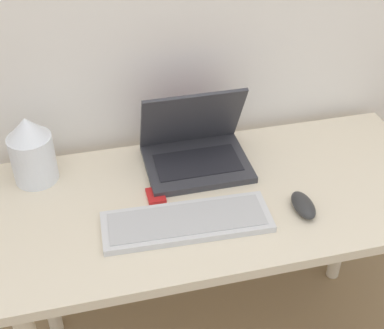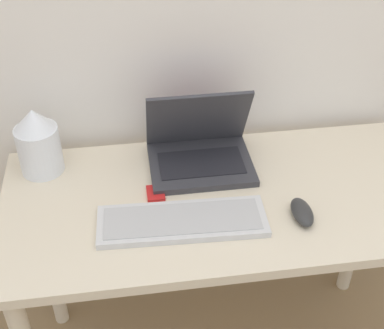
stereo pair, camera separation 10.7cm
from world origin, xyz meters
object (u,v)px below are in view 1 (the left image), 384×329
laptop (195,148)px  mp3_player (156,195)px  keyboard (187,222)px  vase (31,150)px  mouse (303,205)px

laptop → mp3_player: (-0.14, -0.13, -0.05)m
keyboard → vase: size_ratio=2.17×
mouse → keyboard: bearing=176.6°
keyboard → mp3_player: bearing=114.3°
keyboard → vase: (-0.37, 0.29, 0.09)m
laptop → keyboard: (-0.09, -0.26, -0.04)m
laptop → mouse: bearing=-50.5°
keyboard → mp3_player: (-0.06, 0.13, -0.01)m
keyboard → mouse: size_ratio=4.06×
vase → mp3_player: bearing=-26.9°
laptop → mouse: (0.23, -0.28, -0.03)m
keyboard → mp3_player: keyboard is taller
keyboard → vase: 0.48m
mouse → vase: bearing=156.0°
mp3_player → vase: bearing=153.1°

